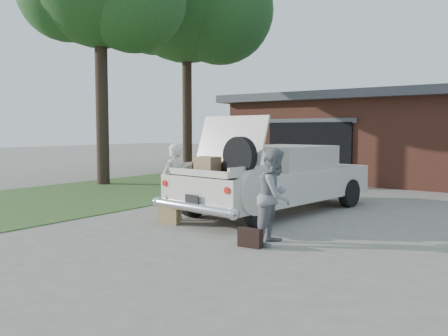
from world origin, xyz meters
The scene contains 8 objects.
ground centered at (0.00, 0.00, 0.00)m, with size 90.00×90.00×0.00m, color gray.
grass_strip centered at (-5.50, 3.00, 0.01)m, with size 6.00×16.00×0.02m, color #2D4C1E.
house centered at (0.98, 11.47, 1.67)m, with size 12.80×7.80×3.30m.
sedan centered at (0.49, 1.97, 0.80)m, with size 2.76×5.66×2.22m.
woman_left centered at (-0.68, -0.27, 0.82)m, with size 0.60×0.39×1.64m, color silver.
woman_right centered at (2.03, -0.76, 0.81)m, with size 0.78×0.61×1.61m, color gray.
suitcase_left centered at (-0.54, -0.56, 0.18)m, with size 0.46×0.15×0.36m, color #977E4D.
suitcase_right centered at (1.83, -1.23, 0.16)m, with size 0.41×0.13×0.31m, color black.
Camera 1 is at (5.92, -7.69, 1.91)m, focal length 38.00 mm.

